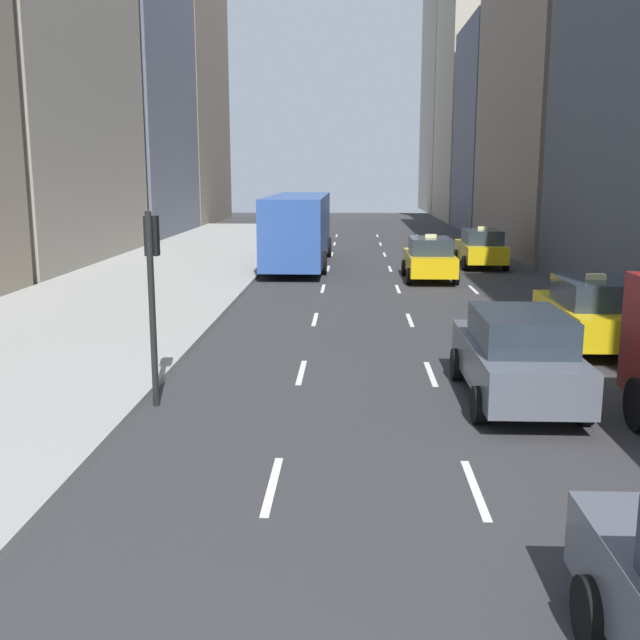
{
  "coord_description": "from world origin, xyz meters",
  "views": [
    {
      "loc": [
        0.88,
        -1.71,
        4.27
      ],
      "look_at": [
        0.29,
        12.12,
        1.54
      ],
      "focal_mm": 42.0,
      "sensor_mm": 36.0,
      "label": 1
    }
  ],
  "objects_px": {
    "city_bus": "(299,227)",
    "traffic_light_pole": "(152,277)",
    "taxi_third": "(591,312)",
    "taxi_lead": "(481,248)",
    "taxi_second": "(429,258)",
    "sedan_silver_behind": "(517,355)"
  },
  "relations": [
    {
      "from": "city_bus",
      "to": "traffic_light_pole",
      "type": "bearing_deg",
      "value": -93.02
    },
    {
      "from": "taxi_second",
      "to": "taxi_third",
      "type": "height_order",
      "value": "same"
    },
    {
      "from": "taxi_lead",
      "to": "traffic_light_pole",
      "type": "height_order",
      "value": "traffic_light_pole"
    },
    {
      "from": "sedan_silver_behind",
      "to": "traffic_light_pole",
      "type": "bearing_deg",
      "value": -175.81
    },
    {
      "from": "taxi_second",
      "to": "sedan_silver_behind",
      "type": "height_order",
      "value": "taxi_second"
    },
    {
      "from": "taxi_third",
      "to": "city_bus",
      "type": "xyz_separation_m",
      "value": [
        -8.41,
        16.47,
        0.91
      ]
    },
    {
      "from": "taxi_third",
      "to": "traffic_light_pole",
      "type": "height_order",
      "value": "traffic_light_pole"
    },
    {
      "from": "taxi_second",
      "to": "traffic_light_pole",
      "type": "height_order",
      "value": "traffic_light_pole"
    },
    {
      "from": "taxi_third",
      "to": "sedan_silver_behind",
      "type": "relative_size",
      "value": 0.98
    },
    {
      "from": "taxi_third",
      "to": "traffic_light_pole",
      "type": "xyz_separation_m",
      "value": [
        -9.55,
        -5.1,
        1.53
      ]
    },
    {
      "from": "taxi_lead",
      "to": "sedan_silver_behind",
      "type": "bearing_deg",
      "value": -97.67
    },
    {
      "from": "traffic_light_pole",
      "to": "city_bus",
      "type": "bearing_deg",
      "value": 86.98
    },
    {
      "from": "taxi_second",
      "to": "traffic_light_pole",
      "type": "distance_m",
      "value": 18.2
    },
    {
      "from": "taxi_third",
      "to": "traffic_light_pole",
      "type": "relative_size",
      "value": 1.22
    },
    {
      "from": "traffic_light_pole",
      "to": "taxi_lead",
      "type": "bearing_deg",
      "value": 65.83
    },
    {
      "from": "city_bus",
      "to": "taxi_lead",
      "type": "bearing_deg",
      "value": -1.93
    },
    {
      "from": "taxi_second",
      "to": "city_bus",
      "type": "height_order",
      "value": "city_bus"
    },
    {
      "from": "taxi_lead",
      "to": "city_bus",
      "type": "height_order",
      "value": "city_bus"
    },
    {
      "from": "taxi_second",
      "to": "city_bus",
      "type": "xyz_separation_m",
      "value": [
        -5.61,
        4.73,
        0.91
      ]
    },
    {
      "from": "sedan_silver_behind",
      "to": "traffic_light_pole",
      "type": "relative_size",
      "value": 1.25
    },
    {
      "from": "city_bus",
      "to": "taxi_third",
      "type": "bearing_deg",
      "value": -62.94
    },
    {
      "from": "taxi_third",
      "to": "city_bus",
      "type": "bearing_deg",
      "value": 117.06
    }
  ]
}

